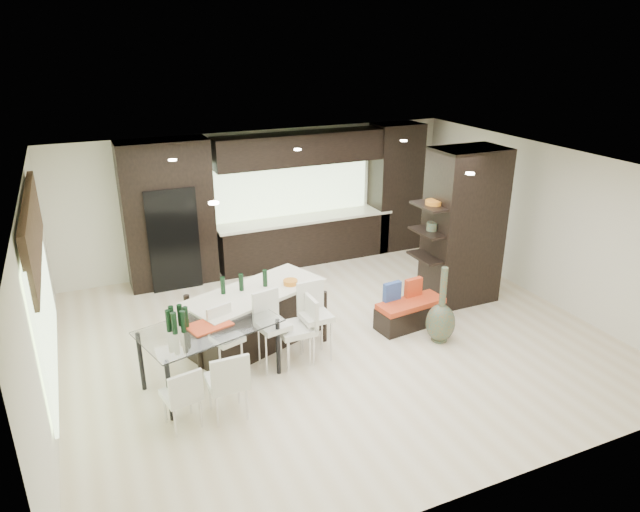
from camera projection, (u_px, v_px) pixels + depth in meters
name	position (u px, v px, depth m)	size (l,w,h in m)	color
ground	(335.00, 337.00, 8.92)	(8.00, 8.00, 0.00)	beige
back_wall	(262.00, 198.00, 11.40)	(8.00, 0.02, 2.70)	white
left_wall	(39.00, 306.00, 6.92)	(0.02, 7.00, 2.70)	white
right_wall	(544.00, 223.00, 9.93)	(0.02, 7.00, 2.70)	white
ceiling	(337.00, 167.00, 7.93)	(8.00, 7.00, 0.02)	white
window_left	(43.00, 299.00, 7.11)	(0.04, 3.20, 1.90)	#B2D199
window_back	(290.00, 186.00, 11.52)	(3.40, 0.04, 1.20)	#B2D199
stone_accent	(32.00, 230.00, 6.79)	(0.08, 3.00, 0.80)	brown
ceiling_spots	(330.00, 165.00, 8.15)	(4.00, 3.00, 0.02)	white
back_cabinetry	(291.00, 200.00, 11.31)	(6.80, 0.68, 2.70)	black
refrigerator	(171.00, 236.00, 10.51)	(0.90, 0.68, 1.90)	black
partition_column	(464.00, 227.00, 9.74)	(1.20, 0.80, 2.70)	black
kitchen_island	(257.00, 317.00, 8.60)	(2.11, 0.91, 0.88)	black
stool_left	(228.00, 351.00, 7.74)	(0.37, 0.37, 0.84)	silver
stool_mid	(273.00, 339.00, 7.95)	(0.41, 0.41, 0.92)	silver
stool_right	(316.00, 329.00, 8.19)	(0.41, 0.41, 0.93)	silver
bench	(410.00, 313.00, 9.19)	(1.15, 0.44, 0.44)	black
floor_vase	(442.00, 305.00, 8.61)	(0.45, 0.45, 1.22)	#454F39
dining_table	(211.00, 354.00, 7.65)	(1.77, 1.00, 0.85)	white
chair_near	(227.00, 385.00, 6.95)	(0.47, 0.47, 0.87)	silver
chair_far	(182.00, 399.00, 6.79)	(0.41, 0.41, 0.76)	silver
chair_end	(295.00, 333.00, 8.09)	(0.50, 0.50, 0.93)	silver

